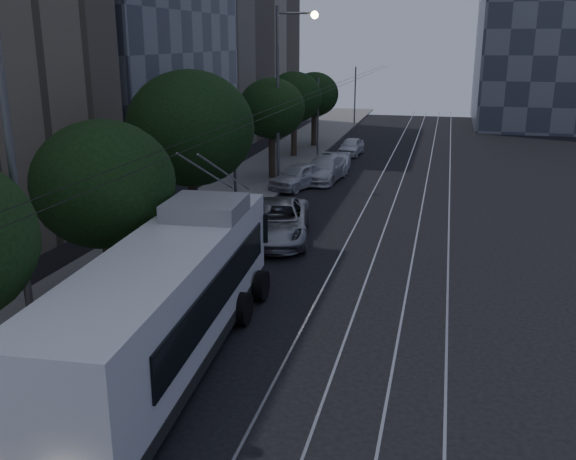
% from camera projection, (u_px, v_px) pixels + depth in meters
% --- Properties ---
extents(ground, '(120.00, 120.00, 0.00)m').
position_uv_depth(ground, '(296.00, 323.00, 20.56)').
color(ground, black).
rests_on(ground, ground).
extents(sidewalk, '(5.00, 90.00, 0.15)m').
position_uv_depth(sidewalk, '(253.00, 181.00, 40.87)').
color(sidewalk, slate).
rests_on(sidewalk, ground).
extents(tram_rails, '(4.52, 90.00, 0.02)m').
position_uv_depth(tram_rails, '(412.00, 190.00, 38.60)').
color(tram_rails, '#9999A1').
rests_on(tram_rails, ground).
extents(overhead_wires, '(2.23, 90.00, 6.00)m').
position_uv_depth(overhead_wires, '(291.00, 129.00, 39.32)').
color(overhead_wires, black).
rests_on(overhead_wires, ground).
extents(trolleybus, '(3.58, 13.27, 5.63)m').
position_uv_depth(trolleybus, '(169.00, 299.00, 17.83)').
color(trolleybus, silver).
rests_on(trolleybus, ground).
extents(pickup_silver, '(4.01, 6.72, 1.75)m').
position_uv_depth(pickup_silver, '(276.00, 221.00, 28.93)').
color(pickup_silver, '#94969B').
rests_on(pickup_silver, ground).
extents(car_white_a, '(3.29, 4.83, 1.53)m').
position_uv_depth(car_white_a, '(298.00, 176.00, 39.01)').
color(car_white_a, silver).
rests_on(car_white_a, ground).
extents(car_white_b, '(2.66, 5.45, 1.53)m').
position_uv_depth(car_white_b, '(324.00, 169.00, 40.99)').
color(car_white_b, silver).
rests_on(car_white_b, ground).
extents(car_white_c, '(1.62, 3.85, 1.24)m').
position_uv_depth(car_white_c, '(339.00, 163.00, 44.00)').
color(car_white_c, silver).
rests_on(car_white_c, ground).
extents(car_white_d, '(1.83, 4.00, 1.33)m').
position_uv_depth(car_white_d, '(351.00, 147.00, 50.26)').
color(car_white_d, white).
rests_on(car_white_d, ground).
extents(tree_1, '(4.68, 4.68, 6.31)m').
position_uv_depth(tree_1, '(104.00, 185.00, 20.97)').
color(tree_1, '#32251C').
rests_on(tree_1, ground).
extents(tree_2, '(5.68, 5.68, 7.52)m').
position_uv_depth(tree_2, '(190.00, 129.00, 28.28)').
color(tree_2, '#32251C').
rests_on(tree_2, ground).
extents(tree_3, '(4.20, 4.20, 6.46)m').
position_uv_depth(tree_3, '(272.00, 109.00, 40.36)').
color(tree_3, '#32251C').
rests_on(tree_3, ground).
extents(tree_4, '(4.21, 4.21, 6.46)m').
position_uv_depth(tree_4, '(294.00, 98.00, 48.14)').
color(tree_4, '#32251C').
rests_on(tree_4, ground).
extents(tree_5, '(4.00, 4.00, 6.19)m').
position_uv_depth(tree_5, '(314.00, 95.00, 52.86)').
color(tree_5, '#32251C').
rests_on(tree_5, ground).
extents(streetlamp_near, '(2.60, 0.44, 10.88)m').
position_uv_depth(streetlamp_near, '(24.00, 139.00, 15.10)').
color(streetlamp_near, '#5B5B5E').
rests_on(streetlamp_near, ground).
extents(streetlamp_far, '(2.55, 0.44, 10.63)m').
position_uv_depth(streetlamp_far, '(284.00, 81.00, 38.49)').
color(streetlamp_far, '#5B5B5E').
rests_on(streetlamp_far, ground).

